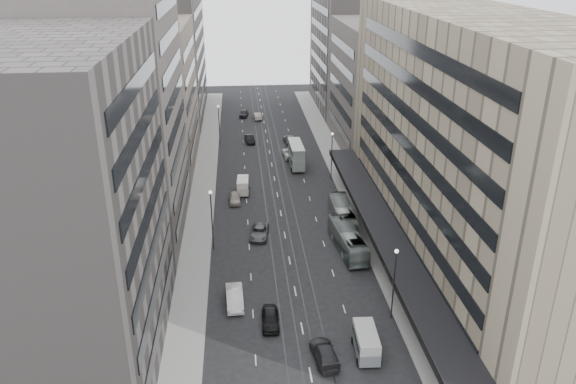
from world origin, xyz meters
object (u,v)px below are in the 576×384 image
object	(u,v)px
bus_near	(348,240)
sedan_2	(259,232)
sedan_0	(270,319)
sedan_1	(235,297)
vw_microbus	(366,342)
bus_far	(343,215)
double_decker	(296,154)
panel_van	(243,185)

from	to	relation	value
bus_near	sedan_2	distance (m)	12.31
sedan_0	sedan_1	bearing A→B (deg)	133.43
vw_microbus	sedan_1	xyz separation A→B (m)	(-12.63, 9.59, -0.59)
bus_far	sedan_2	bearing A→B (deg)	13.79
double_decker	sedan_2	bearing A→B (deg)	-107.46
double_decker	panel_van	size ratio (longest dim) A/B	1.95
sedan_1	sedan_2	distance (m)	16.10
panel_van	sedan_2	xyz separation A→B (m)	(1.96, -15.30, -0.70)
bus_near	panel_van	bearing A→B (deg)	-61.79
vw_microbus	bus_far	bearing A→B (deg)	86.87
double_decker	sedan_0	distance (m)	47.28
bus_far	sedan_2	distance (m)	12.36
bus_near	sedan_0	xyz separation A→B (m)	(-11.04, -15.11, -0.79)
sedan_2	bus_far	bearing A→B (deg)	20.62
vw_microbus	panel_van	xyz separation A→B (m)	(-11.18, 40.61, -0.05)
sedan_0	sedan_1	size ratio (longest dim) A/B	0.87
bus_near	vw_microbus	distance (m)	20.66
bus_near	panel_van	world-z (taller)	bus_near
bus_near	panel_van	xyz separation A→B (m)	(-13.29, 20.06, -0.16)
double_decker	vw_microbus	distance (m)	52.12
sedan_2	vw_microbus	bearing A→B (deg)	-62.06
bus_far	double_decker	world-z (taller)	double_decker
bus_near	double_decker	distance (m)	31.74
bus_near	vw_microbus	size ratio (longest dim) A/B	2.28
bus_near	vw_microbus	xyz separation A→B (m)	(-2.11, -20.56, -0.11)
bus_near	sedan_2	size ratio (longest dim) A/B	2.21
bus_far	sedan_1	bearing A→B (deg)	51.15
sedan_0	sedan_2	bearing A→B (deg)	92.42
bus_far	panel_van	world-z (taller)	bus_far
bus_near	double_decker	bearing A→B (deg)	-89.05
panel_van	bus_far	bearing A→B (deg)	-39.48
sedan_2	sedan_1	bearing A→B (deg)	-94.33
bus_near	sedan_0	bearing A→B (deg)	48.53
double_decker	sedan_0	size ratio (longest dim) A/B	1.78
double_decker	sedan_2	world-z (taller)	double_decker
sedan_0	sedan_1	xyz separation A→B (m)	(-3.70, 4.14, 0.09)
vw_microbus	sedan_2	distance (m)	26.95
sedan_1	sedan_0	bearing A→B (deg)	-50.94
double_decker	panel_van	xyz separation A→B (m)	(-9.82, -11.48, -0.95)
vw_microbus	sedan_2	world-z (taller)	vw_microbus
panel_van	sedan_0	bearing A→B (deg)	-83.84
sedan_0	sedan_2	size ratio (longest dim) A/B	0.89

